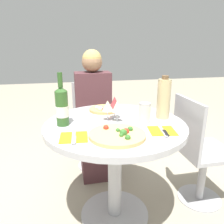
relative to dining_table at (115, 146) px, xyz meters
The scene contains 15 objects.
ground_plane 0.56m from the dining_table, ahead, with size 12.00×12.00×0.00m, color #9E937F.
dining_table is the anchor object (origin of this frame).
chair_behind_diner 0.80m from the dining_table, 93.86° to the left, with size 0.38×0.38×0.85m.
seated_diner 0.65m from the dining_table, 94.65° to the left, with size 0.33×0.42×1.17m.
chair_empty_side 0.68m from the dining_table, ahead, with size 0.38×0.38×0.85m.
pizza_large 0.28m from the dining_table, 98.60° to the right, with size 0.32×0.32×0.05m.
pizza_small_far 0.33m from the dining_table, 95.41° to the left, with size 0.22×0.22×0.05m.
wine_bottle 0.44m from the dining_table, behind, with size 0.08×0.08×0.33m.
tall_carafe 0.46m from the dining_table, ahead, with size 0.09×0.09×0.29m.
sugar_shaker 0.30m from the dining_table, ahead, with size 0.08×0.08×0.13m.
wine_glass_back_right 0.29m from the dining_table, 79.54° to the left, with size 0.08×0.08×0.15m.
wine_glass_front_right 0.27m from the dining_table, 42.48° to the left, with size 0.07×0.07×0.14m.
wine_glass_center 0.27m from the dining_table, 124.98° to the left, with size 0.08×0.08×0.14m.
place_setting_left 0.37m from the dining_table, 145.72° to the right, with size 0.16×0.19×0.01m.
place_setting_right 0.35m from the dining_table, 39.59° to the right, with size 0.17×0.19×0.01m.
Camera 1 is at (-0.29, -1.29, 1.22)m, focal length 35.00 mm.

